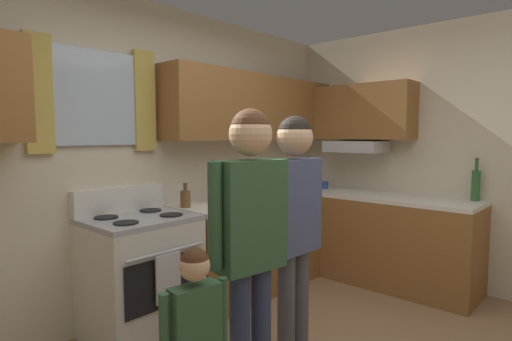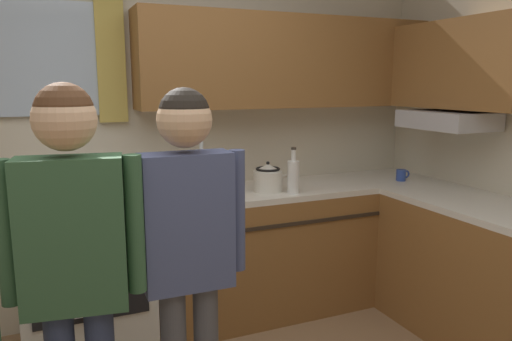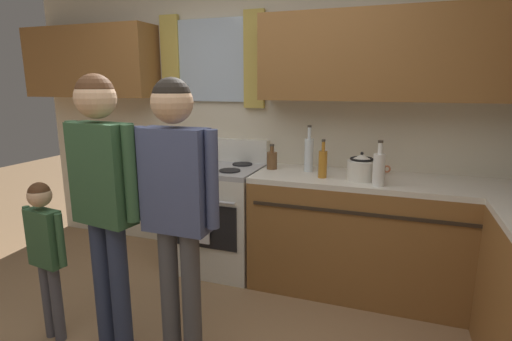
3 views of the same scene
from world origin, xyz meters
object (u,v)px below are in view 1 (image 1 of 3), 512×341
(bottle_oil_amber, at_px, (237,191))
(stovetop_kettle, at_px, (256,189))
(cup_terracotta, at_px, (246,191))
(adult_holding_child, at_px, (251,227))
(stove_oven, at_px, (140,274))
(small_child, at_px, (195,332))
(bottle_tall_clear, at_px, (211,187))
(bottle_wine_green, at_px, (476,184))
(adult_in_plaid, at_px, (294,216))
(mug_cobalt_blue, at_px, (325,185))
(bottle_milk_white, at_px, (275,187))
(bottle_squat_brown, at_px, (185,198))

(bottle_oil_amber, height_order, stovetop_kettle, bottle_oil_amber)
(cup_terracotta, bearing_deg, adult_holding_child, -135.86)
(stove_oven, height_order, small_child, stove_oven)
(small_child, bearing_deg, bottle_tall_clear, 46.13)
(stovetop_kettle, bearing_deg, bottle_wine_green, -50.54)
(bottle_tall_clear, distance_m, cup_terracotta, 0.57)
(cup_terracotta, xyz_separation_m, adult_in_plaid, (-1.00, -1.35, 0.08))
(cup_terracotta, distance_m, adult_in_plaid, 1.68)
(small_child, bearing_deg, adult_holding_child, 7.61)
(stove_oven, bearing_deg, adult_in_plaid, -74.46)
(mug_cobalt_blue, distance_m, adult_holding_child, 2.62)
(bottle_milk_white, relative_size, cup_terracotta, 2.88)
(stove_oven, bearing_deg, cup_terracotta, 6.99)
(bottle_milk_white, distance_m, adult_in_plaid, 1.39)
(bottle_oil_amber, relative_size, mug_cobalt_blue, 2.49)
(cup_terracotta, bearing_deg, adult_in_plaid, -126.58)
(bottle_milk_white, bearing_deg, small_child, -149.97)
(adult_holding_child, xyz_separation_m, small_child, (-0.42, -0.06, -0.39))
(bottle_milk_white, xyz_separation_m, adult_in_plaid, (-1.00, -0.97, -0.00))
(mug_cobalt_blue, relative_size, small_child, 0.11)
(stovetop_kettle, bearing_deg, bottle_oil_amber, -175.33)
(bottle_wine_green, xyz_separation_m, stovetop_kettle, (-1.29, 1.56, -0.06))
(stovetop_kettle, bearing_deg, adult_in_plaid, -128.41)
(adult_in_plaid, xyz_separation_m, small_child, (-0.86, -0.11, -0.38))
(stove_oven, relative_size, adult_in_plaid, 0.68)
(bottle_wine_green, xyz_separation_m, small_child, (-3.02, 0.36, -0.41))
(mug_cobalt_blue, xyz_separation_m, adult_in_plaid, (-1.95, -1.03, 0.08))
(adult_holding_child, bearing_deg, bottle_tall_clear, 55.76)
(bottle_squat_brown, bearing_deg, bottle_oil_amber, -20.32)
(bottle_oil_amber, bearing_deg, bottle_squat_brown, 159.68)
(bottle_milk_white, relative_size, bottle_squat_brown, 1.53)
(stove_oven, xyz_separation_m, bottle_oil_amber, (0.92, -0.11, 0.54))
(bottle_milk_white, height_order, mug_cobalt_blue, bottle_milk_white)
(bottle_tall_clear, relative_size, bottle_oil_amber, 1.28)
(bottle_tall_clear, bearing_deg, small_child, -133.87)
(bottle_tall_clear, relative_size, small_child, 0.36)
(bottle_oil_amber, height_order, bottle_wine_green, bottle_wine_green)
(mug_cobalt_blue, xyz_separation_m, small_child, (-2.81, -1.13, -0.30))
(bottle_oil_amber, bearing_deg, small_child, -140.91)
(stove_oven, height_order, bottle_milk_white, bottle_milk_white)
(bottle_milk_white, relative_size, mug_cobalt_blue, 2.73)
(stovetop_kettle, xyz_separation_m, adult_in_plaid, (-0.87, -1.10, 0.02))
(bottle_milk_white, height_order, stovetop_kettle, bottle_milk_white)
(bottle_milk_white, xyz_separation_m, small_child, (-1.85, -1.07, -0.38))
(bottle_milk_white, relative_size, bottle_tall_clear, 0.85)
(stovetop_kettle, distance_m, adult_in_plaid, 1.40)
(bottle_milk_white, height_order, adult_holding_child, adult_holding_child)
(mug_cobalt_blue, xyz_separation_m, adult_holding_child, (-2.39, -1.07, 0.09))
(bottle_squat_brown, distance_m, adult_holding_child, 1.42)
(bottle_wine_green, xyz_separation_m, cup_terracotta, (-1.16, 1.81, -0.11))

